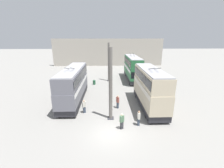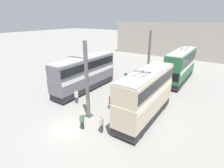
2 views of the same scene
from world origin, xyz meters
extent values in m
plane|color=gray|center=(0.00, 0.00, 0.00)|extent=(240.00, 240.00, 0.00)
cube|color=#A8A093|center=(37.50, 0.00, 4.38)|extent=(0.50, 36.00, 8.76)
cylinder|color=#605B56|center=(2.87, 0.00, 4.03)|extent=(0.40, 0.40, 8.06)
cube|color=#333338|center=(2.87, 0.00, 0.04)|extent=(0.71, 0.71, 0.08)
cylinder|color=#605B56|center=(18.84, 0.00, 4.03)|extent=(0.40, 0.40, 8.06)
cube|color=#333338|center=(18.84, 0.00, 0.04)|extent=(0.71, 0.71, 0.08)
cylinder|color=black|center=(9.06, -6.27, 0.45)|extent=(0.91, 0.30, 0.91)
cylinder|color=black|center=(9.06, -4.17, 0.45)|extent=(0.91, 0.30, 0.91)
cylinder|color=black|center=(2.76, -6.27, 0.45)|extent=(0.91, 0.30, 0.91)
cylinder|color=black|center=(2.76, -4.17, 0.45)|extent=(0.91, 0.30, 0.91)
cube|color=#28282D|center=(5.81, -5.22, 0.63)|extent=(9.11, 2.45, 0.75)
cube|color=beige|center=(5.81, -5.22, 2.14)|extent=(9.29, 2.50, 2.26)
cube|color=silver|center=(5.81, -5.22, 2.99)|extent=(9.02, 2.54, 0.55)
cube|color=beige|center=(5.81, -5.22, 4.15)|extent=(9.20, 2.43, 1.77)
cube|color=black|center=(5.81, -5.22, 4.24)|extent=(8.92, 2.51, 0.97)
cube|color=#9E9EA3|center=(5.81, -5.22, 5.11)|extent=(9.11, 2.25, 0.14)
cube|color=black|center=(10.40, -5.22, 2.36)|extent=(0.12, 2.30, 1.45)
cylinder|color=#282828|center=(4.65, -5.57, 5.47)|extent=(2.35, 0.07, 0.65)
cylinder|color=#282828|center=(4.65, -4.87, 5.47)|extent=(2.35, 0.07, 0.65)
cylinder|color=black|center=(15.75, -6.27, 0.54)|extent=(1.07, 0.30, 1.07)
cylinder|color=black|center=(15.75, -4.17, 0.54)|extent=(1.07, 0.30, 1.07)
cylinder|color=black|center=(23.26, -6.27, 0.54)|extent=(1.07, 0.30, 1.07)
cylinder|color=black|center=(23.26, -4.17, 0.54)|extent=(1.07, 0.30, 1.07)
cube|color=#28282D|center=(19.60, -5.22, 0.69)|extent=(10.31, 2.45, 0.79)
cube|color=#286B3D|center=(19.60, -5.22, 2.06)|extent=(10.52, 2.50, 1.95)
cube|color=white|center=(19.60, -5.22, 2.76)|extent=(10.20, 2.54, 0.55)
cube|color=#286B3D|center=(19.60, -5.22, 4.02)|extent=(10.41, 2.43, 1.96)
cube|color=black|center=(19.60, -5.22, 4.12)|extent=(10.10, 2.51, 1.08)
cube|color=#9E9EA3|center=(19.60, -5.22, 5.07)|extent=(10.31, 2.25, 0.14)
cube|color=black|center=(14.41, -5.22, 2.26)|extent=(0.12, 2.30, 1.25)
cylinder|color=#282828|center=(20.92, -5.57, 5.43)|extent=(2.35, 0.07, 0.65)
cylinder|color=#282828|center=(20.92, -4.87, 5.43)|extent=(2.35, 0.07, 0.65)
cylinder|color=black|center=(12.32, 4.17, 0.47)|extent=(0.95, 0.30, 0.95)
cylinder|color=black|center=(12.32, 6.27, 0.47)|extent=(0.95, 0.30, 0.95)
cylinder|color=black|center=(4.30, 4.17, 0.47)|extent=(0.95, 0.30, 0.95)
cylinder|color=black|center=(4.30, 6.27, 0.47)|extent=(0.95, 0.30, 0.95)
cube|color=#28282D|center=(8.21, 5.22, 0.64)|extent=(10.79, 2.45, 0.76)
cube|color=slate|center=(8.21, 5.22, 1.98)|extent=(11.01, 2.50, 1.92)
cube|color=white|center=(8.21, 5.22, 2.67)|extent=(10.68, 2.54, 0.55)
cube|color=slate|center=(8.21, 5.22, 3.83)|extent=(10.90, 2.43, 1.77)
cube|color=black|center=(8.21, 5.22, 3.92)|extent=(10.57, 2.51, 0.97)
cube|color=#9E9EA3|center=(8.21, 5.22, 4.78)|extent=(10.79, 2.25, 0.14)
cube|color=black|center=(13.66, 5.22, 2.18)|extent=(0.12, 2.30, 1.23)
cylinder|color=#282828|center=(6.83, 4.87, 5.14)|extent=(2.35, 0.07, 0.65)
cylinder|color=#282828|center=(6.83, 5.57, 5.14)|extent=(2.35, 0.07, 0.65)
cube|color=#384251|center=(1.34, -2.92, 0.39)|extent=(0.31, 0.21, 0.79)
cube|color=beige|center=(1.34, -2.92, 1.13)|extent=(0.43, 0.25, 0.69)
sphere|color=#A37A5B|center=(1.34, -2.92, 1.59)|extent=(0.22, 0.22, 0.22)
cube|color=#384251|center=(4.35, 3.23, 0.40)|extent=(0.33, 0.36, 0.79)
cube|color=beige|center=(4.35, 3.23, 1.13)|extent=(0.42, 0.48, 0.69)
sphere|color=tan|center=(4.35, 3.23, 1.59)|extent=(0.22, 0.22, 0.22)
cube|color=#384251|center=(5.53, -0.99, 0.41)|extent=(0.36, 0.31, 0.83)
cube|color=#934C42|center=(5.53, -0.99, 1.18)|extent=(0.48, 0.39, 0.72)
sphere|color=tan|center=(5.53, -0.99, 1.66)|extent=(0.23, 0.23, 0.23)
cube|color=#2D2D33|center=(0.74, -1.08, 0.40)|extent=(0.33, 0.36, 0.81)
cube|color=#4C7051|center=(0.74, -1.08, 1.16)|extent=(0.42, 0.48, 0.70)
sphere|color=beige|center=(0.74, -1.08, 1.63)|extent=(0.23, 0.23, 0.23)
cylinder|color=#235638|center=(16.24, 2.97, 0.42)|extent=(0.53, 0.53, 0.85)
cylinder|color=#235638|center=(16.24, 2.97, 0.42)|extent=(0.56, 0.56, 0.04)
camera|label=1|loc=(-12.55, 0.36, 8.92)|focal=24.00mm
camera|label=2|loc=(-9.47, -11.37, 10.07)|focal=28.00mm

